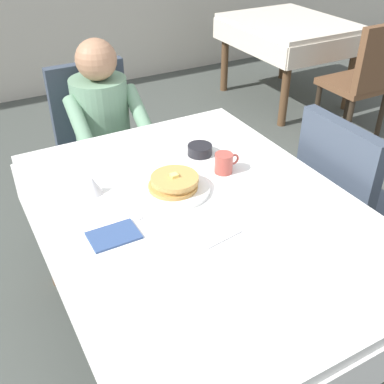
{
  "coord_description": "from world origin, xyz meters",
  "views": [
    {
      "loc": [
        -0.72,
        -1.22,
        1.75
      ],
      "look_at": [
        -0.02,
        0.05,
        0.79
      ],
      "focal_mm": 43.43,
      "sensor_mm": 36.0,
      "label": 1
    }
  ],
  "objects_px": {
    "chair_diner": "(98,136)",
    "bowl_butter": "(200,150)",
    "dining_table_main": "(202,227)",
    "diner_person": "(104,124)",
    "syrup_pitcher": "(92,185)",
    "background_chair_empty": "(366,75)",
    "breakfast_stack": "(174,182)",
    "knife_right_of_plate": "(218,180)",
    "plate_breakfast": "(174,189)",
    "spoon_near_edge": "(224,239)",
    "cup_coffee": "(224,163)",
    "background_table_far": "(289,34)",
    "chair_right_side": "(345,198)",
    "fork_left_of_plate": "(132,206)"
  },
  "relations": [
    {
      "from": "chair_right_side",
      "to": "plate_breakfast",
      "type": "xyz_separation_m",
      "value": [
        -0.81,
        0.15,
        0.22
      ]
    },
    {
      "from": "breakfast_stack",
      "to": "spoon_near_edge",
      "type": "relative_size",
      "value": 1.32
    },
    {
      "from": "cup_coffee",
      "to": "knife_right_of_plate",
      "type": "xyz_separation_m",
      "value": [
        -0.06,
        -0.05,
        -0.04
      ]
    },
    {
      "from": "diner_person",
      "to": "fork_left_of_plate",
      "type": "xyz_separation_m",
      "value": [
        -0.2,
        -0.88,
        0.07
      ]
    },
    {
      "from": "dining_table_main",
      "to": "diner_person",
      "type": "xyz_separation_m",
      "value": [
        -0.03,
        1.01,
        0.02
      ]
    },
    {
      "from": "spoon_near_edge",
      "to": "fork_left_of_plate",
      "type": "bearing_deg",
      "value": 113.15
    },
    {
      "from": "dining_table_main",
      "to": "fork_left_of_plate",
      "type": "xyz_separation_m",
      "value": [
        -0.23,
        0.13,
        0.09
      ]
    },
    {
      "from": "plate_breakfast",
      "to": "spoon_near_edge",
      "type": "height_order",
      "value": "plate_breakfast"
    },
    {
      "from": "chair_diner",
      "to": "diner_person",
      "type": "height_order",
      "value": "diner_person"
    },
    {
      "from": "chair_diner",
      "to": "plate_breakfast",
      "type": "distance_m",
      "value": 1.04
    },
    {
      "from": "chair_diner",
      "to": "background_chair_empty",
      "type": "xyz_separation_m",
      "value": [
        2.14,
        -0.01,
        0.0
      ]
    },
    {
      "from": "bowl_butter",
      "to": "spoon_near_edge",
      "type": "xyz_separation_m",
      "value": [
        -0.22,
        -0.56,
        -0.02
      ]
    },
    {
      "from": "diner_person",
      "to": "fork_left_of_plate",
      "type": "relative_size",
      "value": 6.22
    },
    {
      "from": "dining_table_main",
      "to": "syrup_pitcher",
      "type": "bearing_deg",
      "value": 138.32
    },
    {
      "from": "chair_diner",
      "to": "chair_right_side",
      "type": "relative_size",
      "value": 1.0
    },
    {
      "from": "cup_coffee",
      "to": "syrup_pitcher",
      "type": "bearing_deg",
      "value": 168.44
    },
    {
      "from": "spoon_near_edge",
      "to": "chair_diner",
      "type": "bearing_deg",
      "value": 81.55
    },
    {
      "from": "chair_diner",
      "to": "knife_right_of_plate",
      "type": "relative_size",
      "value": 4.65
    },
    {
      "from": "chair_diner",
      "to": "syrup_pitcher",
      "type": "distance_m",
      "value": 0.96
    },
    {
      "from": "chair_diner",
      "to": "spoon_near_edge",
      "type": "distance_m",
      "value": 1.38
    },
    {
      "from": "dining_table_main",
      "to": "cup_coffee",
      "type": "bearing_deg",
      "value": 41.29
    },
    {
      "from": "syrup_pitcher",
      "to": "knife_right_of_plate",
      "type": "relative_size",
      "value": 0.4
    },
    {
      "from": "chair_diner",
      "to": "breakfast_stack",
      "type": "xyz_separation_m",
      "value": [
        -0.01,
        -1.01,
        0.25
      ]
    },
    {
      "from": "breakfast_stack",
      "to": "knife_right_of_plate",
      "type": "distance_m",
      "value": 0.19
    },
    {
      "from": "dining_table_main",
      "to": "background_chair_empty",
      "type": "relative_size",
      "value": 1.64
    },
    {
      "from": "chair_right_side",
      "to": "knife_right_of_plate",
      "type": "distance_m",
      "value": 0.67
    },
    {
      "from": "chair_diner",
      "to": "knife_right_of_plate",
      "type": "xyz_separation_m",
      "value": [
        0.18,
        -1.04,
        0.21
      ]
    },
    {
      "from": "diner_person",
      "to": "background_table_far",
      "type": "relative_size",
      "value": 1.0
    },
    {
      "from": "bowl_butter",
      "to": "background_table_far",
      "type": "height_order",
      "value": "bowl_butter"
    },
    {
      "from": "cup_coffee",
      "to": "background_chair_empty",
      "type": "height_order",
      "value": "background_chair_empty"
    },
    {
      "from": "chair_right_side",
      "to": "fork_left_of_plate",
      "type": "relative_size",
      "value": 5.17
    },
    {
      "from": "syrup_pitcher",
      "to": "background_chair_empty",
      "type": "bearing_deg",
      "value": 19.57
    },
    {
      "from": "dining_table_main",
      "to": "plate_breakfast",
      "type": "xyz_separation_m",
      "value": [
        -0.04,
        0.15,
        0.1
      ]
    },
    {
      "from": "bowl_butter",
      "to": "dining_table_main",
      "type": "bearing_deg",
      "value": -118.15
    },
    {
      "from": "background_chair_empty",
      "to": "diner_person",
      "type": "bearing_deg",
      "value": -176.16
    },
    {
      "from": "chair_diner",
      "to": "bowl_butter",
      "type": "bearing_deg",
      "value": 105.25
    },
    {
      "from": "dining_table_main",
      "to": "breakfast_stack",
      "type": "xyz_separation_m",
      "value": [
        -0.04,
        0.15,
        0.13
      ]
    },
    {
      "from": "diner_person",
      "to": "background_chair_empty",
      "type": "distance_m",
      "value": 2.15
    },
    {
      "from": "chair_diner",
      "to": "diner_person",
      "type": "bearing_deg",
      "value": 90.0
    },
    {
      "from": "fork_left_of_plate",
      "to": "background_chair_empty",
      "type": "distance_m",
      "value": 2.57
    },
    {
      "from": "diner_person",
      "to": "syrup_pitcher",
      "type": "bearing_deg",
      "value": 67.48
    },
    {
      "from": "chair_right_side",
      "to": "fork_left_of_plate",
      "type": "distance_m",
      "value": 1.03
    },
    {
      "from": "breakfast_stack",
      "to": "syrup_pitcher",
      "type": "height_order",
      "value": "breakfast_stack"
    },
    {
      "from": "chair_diner",
      "to": "background_chair_empty",
      "type": "height_order",
      "value": "same"
    },
    {
      "from": "knife_right_of_plate",
      "to": "chair_right_side",
      "type": "bearing_deg",
      "value": -98.16
    },
    {
      "from": "fork_left_of_plate",
      "to": "chair_diner",
      "type": "bearing_deg",
      "value": -10.48
    },
    {
      "from": "chair_right_side",
      "to": "background_table_far",
      "type": "xyz_separation_m",
      "value": [
        1.34,
        2.11,
        0.09
      ]
    },
    {
      "from": "diner_person",
      "to": "cup_coffee",
      "type": "bearing_deg",
      "value": 105.69
    },
    {
      "from": "chair_diner",
      "to": "fork_left_of_plate",
      "type": "distance_m",
      "value": 1.08
    },
    {
      "from": "cup_coffee",
      "to": "background_chair_empty",
      "type": "xyz_separation_m",
      "value": [
        1.9,
        0.98,
        -0.25
      ]
    }
  ]
}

